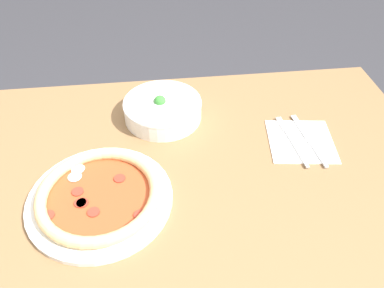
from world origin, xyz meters
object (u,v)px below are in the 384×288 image
pizza (99,196)px  fork (292,141)px  bowl (163,108)px  knife (310,142)px

pizza → fork: (0.48, 0.14, -0.01)m
pizza → bowl: bearing=61.0°
fork → knife: (0.05, -0.01, -0.00)m
knife → bowl: bearing=62.6°
pizza → knife: (0.52, 0.13, -0.01)m
bowl → fork: bearing=-24.2°
fork → knife: bearing=-103.4°
pizza → bowl: size_ratio=1.49×
bowl → fork: (0.32, -0.15, -0.03)m
pizza → bowl: 0.32m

